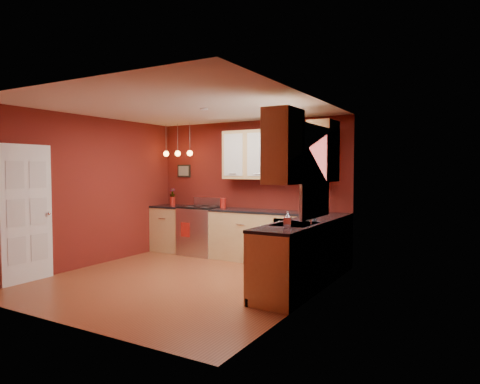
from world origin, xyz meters
The scene contains 27 objects.
floor centered at (0.00, 0.00, 0.00)m, with size 4.20×4.20×0.00m, color brown.
ceiling centered at (0.00, 0.00, 2.60)m, with size 4.00×4.20×0.02m, color silver.
wall_back centered at (0.00, 2.10, 1.30)m, with size 4.00×0.02×2.60m, color maroon.
wall_front centered at (0.00, -2.10, 1.30)m, with size 4.00×0.02×2.60m, color maroon.
wall_left centered at (-2.00, 0.00, 1.30)m, with size 0.02×4.20×2.60m, color maroon.
wall_right centered at (2.00, 0.00, 1.30)m, with size 0.02×4.20×2.60m, color maroon.
base_cabinets_back_left centered at (-1.65, 1.80, 0.45)m, with size 0.70×0.60×0.90m, color tan.
base_cabinets_back_right centered at (0.73, 1.80, 0.45)m, with size 2.54×0.60×0.90m, color tan.
base_cabinets_right centered at (1.70, 0.45, 0.45)m, with size 0.60×2.10×0.90m, color tan.
counter_back_left centered at (-1.65, 1.80, 0.92)m, with size 0.70×0.62×0.04m, color black.
counter_back_right centered at (0.73, 1.80, 0.92)m, with size 2.54×0.62×0.04m, color black.
counter_right centered at (1.70, 0.45, 0.92)m, with size 0.62×2.10×0.04m, color black.
gas_range centered at (-0.92, 1.80, 0.48)m, with size 0.76×0.64×1.11m.
dishwasher_front centered at (1.10, 1.51, 0.45)m, with size 0.60×0.02×0.80m, color #B8B8BD.
sink centered at (1.70, 0.30, 0.92)m, with size 0.50×0.70×0.33m.
window centered at (1.97, 0.30, 1.69)m, with size 0.06×1.02×1.22m.
door_left_wall centered at (-1.97, -1.20, 1.03)m, with size 0.12×0.82×2.05m.
upper_cabinets_back centered at (0.60, 1.93, 1.95)m, with size 2.00×0.35×0.90m, color tan.
upper_cabinets_right centered at (1.82, 0.32, 1.95)m, with size 0.35×1.95×0.90m, color tan.
wall_picture centered at (-1.55, 2.08, 1.65)m, with size 0.32×0.03×0.26m, color black.
pendant_lights centered at (-1.45, 1.75, 2.01)m, with size 0.71×0.11×0.66m.
red_canister centered at (-0.45, 1.87, 1.03)m, with size 0.12×0.12×0.19m.
red_vase centered at (-1.65, 1.81, 1.03)m, with size 0.11×0.11×0.18m, color #A01811.
flowers centered at (-1.65, 1.81, 1.19)m, with size 0.11×0.11×0.20m, color #A01811.
coffee_maker centered at (1.34, 1.85, 1.05)m, with size 0.17×0.17×0.23m.
soap_pump centered at (1.78, -0.16, 1.04)m, with size 0.09×0.10×0.21m, color silver.
dish_towel centered at (-1.06, 1.47, 0.52)m, with size 0.20×0.01×0.27m, color #A01811.
Camera 1 is at (3.93, -5.08, 1.68)m, focal length 32.00 mm.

